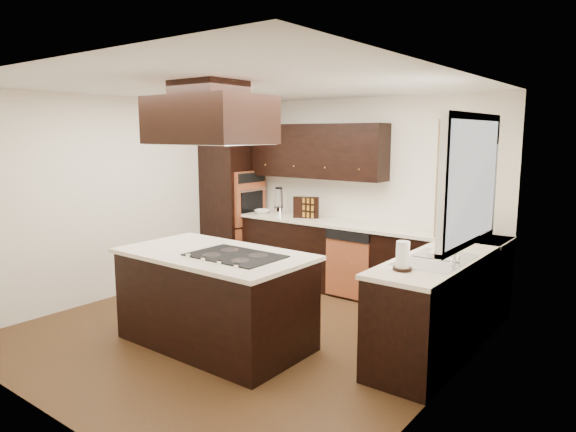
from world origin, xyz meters
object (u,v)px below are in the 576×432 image
object	(u,v)px
island	(215,300)
range_hood	(209,120)
spice_rack	(306,207)
oven_column	(233,200)

from	to	relation	value
island	range_hood	bearing A→B (deg)	-48.97
range_hood	spice_rack	distance (m)	2.63
oven_column	spice_rack	distance (m)	1.30
island	range_hood	xyz separation A→B (m)	(0.11, -0.12, 1.72)
oven_column	island	distance (m)	2.84
range_hood	spice_rack	bearing A→B (deg)	104.10
range_hood	oven_column	bearing A→B (deg)	129.74
range_hood	spice_rack	xyz separation A→B (m)	(-0.58, 2.31, -1.10)
island	range_hood	distance (m)	1.73
spice_rack	oven_column	bearing A→B (deg)	158.26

